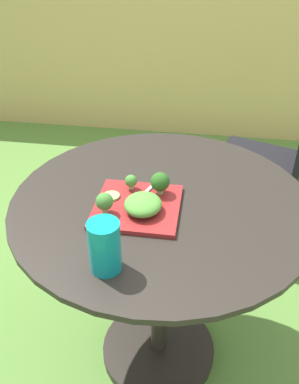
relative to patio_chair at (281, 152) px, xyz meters
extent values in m
plane|color=#568438|center=(-0.47, -0.79, -0.53)|extent=(12.00, 12.00, 0.00)
cube|color=tan|center=(-0.47, 1.29, 0.10)|extent=(8.00, 0.08, 1.26)
cylinder|color=#28231E|center=(-0.47, -0.79, 0.21)|extent=(0.90, 0.90, 0.02)
cylinder|color=#28231E|center=(-0.47, -0.79, -0.14)|extent=(0.06, 0.06, 0.69)
cylinder|color=#28231E|center=(-0.47, -0.79, -0.51)|extent=(0.44, 0.44, 0.04)
cube|color=black|center=(-0.09, 0.03, -0.09)|extent=(0.56, 0.56, 0.03)
cylinder|color=black|center=(-0.19, 0.26, -0.31)|extent=(0.02, 0.02, 0.43)
cylinder|color=black|center=(-0.32, -0.08, -0.31)|extent=(0.02, 0.02, 0.43)
cylinder|color=black|center=(0.14, 0.14, -0.31)|extent=(0.02, 0.02, 0.43)
cylinder|color=black|center=(0.02, -0.20, -0.31)|extent=(0.02, 0.02, 0.43)
cube|color=maroon|center=(-0.54, -0.85, 0.23)|extent=(0.24, 0.24, 0.01)
cylinder|color=#0F8C93|center=(-0.57, -1.10, 0.29)|extent=(0.08, 0.08, 0.13)
cylinder|color=#0D777D|center=(-0.57, -1.10, 0.27)|extent=(0.07, 0.07, 0.09)
cube|color=silver|center=(-0.52, -0.78, 0.24)|extent=(0.05, 0.11, 0.00)
cube|color=silver|center=(-0.54, -0.85, 0.24)|extent=(0.04, 0.05, 0.00)
ellipsoid|color=#519338|center=(-0.51, -0.88, 0.26)|extent=(0.11, 0.11, 0.05)
cylinder|color=#99B770|center=(-0.57, -0.78, 0.24)|extent=(0.01, 0.01, 0.01)
sphere|color=#427F33|center=(-0.57, -0.78, 0.27)|extent=(0.04, 0.04, 0.04)
cylinder|color=#99B770|center=(-0.48, -0.79, 0.25)|extent=(0.02, 0.02, 0.02)
sphere|color=#285B1E|center=(-0.48, -0.79, 0.28)|extent=(0.06, 0.06, 0.06)
cylinder|color=#99B770|center=(-0.62, -0.91, 0.25)|extent=(0.02, 0.02, 0.02)
sphere|color=#427F33|center=(-0.62, -0.91, 0.28)|extent=(0.05, 0.05, 0.05)
cylinder|color=#8EB766|center=(-0.62, -0.83, 0.24)|extent=(0.05, 0.05, 0.01)
camera|label=1|loc=(-0.36, -1.79, 0.91)|focal=37.95mm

